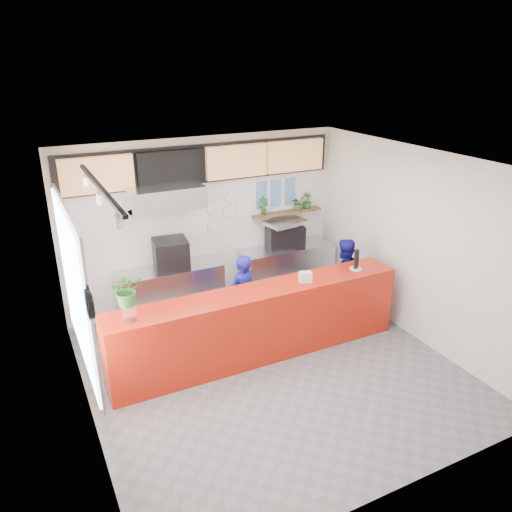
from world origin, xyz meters
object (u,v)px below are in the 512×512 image
object	(u,v)px
panini_oven	(171,254)
espresso_machine	(285,236)
staff_center	(242,297)
staff_right	(343,278)
service_counter	(259,323)
pepper_mill	(356,259)

from	to	relation	value
panini_oven	espresso_machine	world-z (taller)	panini_oven
staff_center	staff_right	size ratio (longest dim) A/B	0.99
service_counter	staff_right	xyz separation A→B (m)	(1.84, 0.49, 0.16)
staff_center	staff_right	bearing A→B (deg)	157.87
service_counter	panini_oven	distance (m)	2.04
service_counter	pepper_mill	bearing A→B (deg)	-0.35
panini_oven	espresso_machine	size ratio (longest dim) A/B	0.83
service_counter	espresso_machine	size ratio (longest dim) A/B	6.82
panini_oven	espresso_machine	bearing A→B (deg)	7.60
staff_right	service_counter	bearing A→B (deg)	18.46
service_counter	staff_right	size ratio (longest dim) A/B	3.17
staff_right	staff_center	bearing A→B (deg)	-0.96
espresso_machine	staff_center	distance (m)	1.89
panini_oven	staff_right	world-z (taller)	staff_right
panini_oven	pepper_mill	world-z (taller)	pepper_mill
panini_oven	espresso_machine	distance (m)	2.19
service_counter	staff_center	xyz separation A→B (m)	(0.02, 0.63, 0.15)
service_counter	espresso_machine	world-z (taller)	espresso_machine
staff_center	espresso_machine	bearing A→B (deg)	-158.40
staff_right	pepper_mill	distance (m)	0.76
service_counter	staff_right	bearing A→B (deg)	14.89
panini_oven	service_counter	bearing A→B (deg)	-59.94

